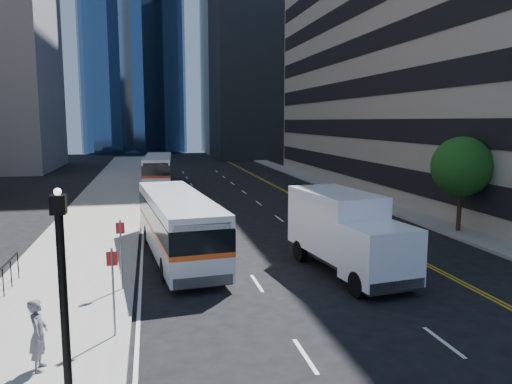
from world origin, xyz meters
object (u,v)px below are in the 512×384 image
lamp_post (63,298)px  box_truck (347,232)px  street_tree (462,167)px  pedestrian (38,335)px  bus_front (178,223)px  bus_rear (158,169)px

lamp_post → box_truck: lamp_post is taller
street_tree → lamp_post: 22.82m
pedestrian → bus_front: bearing=-21.3°
street_tree → bus_rear: size_ratio=0.46×
bus_rear → box_truck: bearing=-74.0°
bus_front → lamp_post: bearing=-108.9°
bus_front → bus_rear: bearing=84.8°
lamp_post → bus_front: (2.82, 12.43, -1.20)m
lamp_post → box_truck: bearing=42.6°
bus_rear → box_truck: box_truck is taller
lamp_post → pedestrian: size_ratio=2.61×
bus_front → pedestrian: 10.76m
box_truck → pedestrian: size_ratio=3.96×
lamp_post → pedestrian: 3.11m
street_tree → bus_rear: (-15.60, 23.97, -2.10)m
lamp_post → pedestrian: (-1.03, 2.40, -1.70)m
lamp_post → pedestrian: bearing=113.3°
bus_front → box_truck: size_ratio=1.59×
lamp_post → bus_front: size_ratio=0.41×
box_truck → pedestrian: 12.01m
street_tree → bus_rear: bearing=123.1°
street_tree → pedestrian: street_tree is taller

